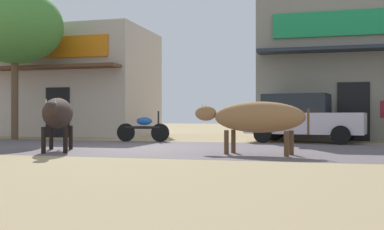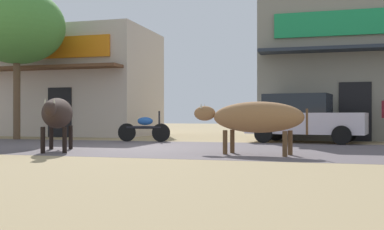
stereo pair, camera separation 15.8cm
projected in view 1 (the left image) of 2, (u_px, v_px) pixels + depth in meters
ground at (130, 147)px, 13.22m from camera, size 80.00×80.00×0.00m
asphalt_road at (130, 147)px, 13.22m from camera, size 72.00×6.24×0.00m
storefront_left_cafe at (72, 83)px, 21.88m from camera, size 7.40×5.50×4.86m
storefront_right_club at (342, 71)px, 18.73m from camera, size 6.45×5.50×5.41m
roadside_tree at (15, 26)px, 17.66m from camera, size 3.64×3.64×5.82m
parked_hatchback_car at (303, 118)px, 15.69m from camera, size 4.06×2.29×1.64m
parked_motorcycle at (144, 128)px, 16.05m from camera, size 1.88×0.28×1.07m
cow_near_brown at (58, 114)px, 11.67m from camera, size 1.54×2.60×1.35m
cow_far_dark at (256, 118)px, 10.74m from camera, size 2.77×1.06×1.23m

